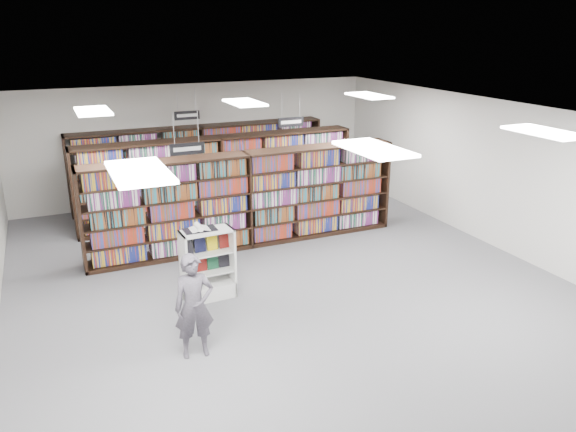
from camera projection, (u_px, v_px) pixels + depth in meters
name	position (u px, v px, depth m)	size (l,w,h in m)	color
floor	(283.00, 279.00, 10.90)	(12.00, 12.00, 0.00)	#59585E
ceiling	(283.00, 114.00, 9.86)	(10.00, 12.00, 0.10)	white
wall_back	(198.00, 142.00, 15.58)	(10.00, 0.10, 3.20)	silver
wall_front	(539.00, 377.00, 5.19)	(10.00, 0.10, 3.20)	silver
wall_right	(492.00, 173.00, 12.29)	(0.10, 12.00, 3.20)	silver
bookshelf_row_near	(247.00, 200.00, 12.29)	(7.00, 0.60, 2.10)	black
bookshelf_row_mid	(220.00, 178.00, 14.02)	(7.00, 0.60, 2.10)	black
bookshelf_row_far	(202.00, 164.00, 15.49)	(7.00, 0.60, 2.10)	black
aisle_sign_left	(187.00, 148.00, 10.37)	(0.65, 0.02, 0.80)	#B2B2B7
aisle_sign_right	(291.00, 121.00, 13.25)	(0.65, 0.02, 0.80)	#B2B2B7
aisle_sign_center	(187.00, 115.00, 14.22)	(0.65, 0.02, 0.80)	#B2B2B7
troffer_front_left	(139.00, 172.00, 6.13)	(0.60, 1.20, 0.04)	white
troffer_front_center	(374.00, 149.00, 7.28)	(0.60, 1.20, 0.04)	white
troffer_front_right	(545.00, 132.00, 8.42)	(0.60, 1.20, 0.04)	white
troffer_back_left	(93.00, 111.00, 10.46)	(0.60, 1.20, 0.04)	white
troffer_back_center	(245.00, 103.00, 11.61)	(0.60, 1.20, 0.04)	white
troffer_back_right	(369.00, 96.00, 12.75)	(0.60, 1.20, 0.04)	white
endcap_display	(208.00, 274.00, 10.08)	(0.94, 0.51, 1.29)	silver
open_book	(199.00, 228.00, 9.79)	(0.57, 0.34, 0.13)	black
shopper	(194.00, 306.00, 8.17)	(0.59, 0.38, 1.61)	#504C57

